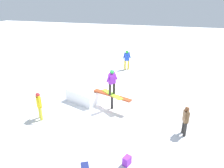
# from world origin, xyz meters

# --- Properties ---
(ground_plane) EXTENTS (60.00, 60.00, 0.00)m
(ground_plane) POSITION_xyz_m (0.00, 0.00, 0.00)
(ground_plane) COLOR white
(rail_feature) EXTENTS (2.21, 1.07, 0.82)m
(rail_feature) POSITION_xyz_m (0.00, 0.00, 0.69)
(rail_feature) COLOR black
(rail_feature) RESTS_ON ground
(snow_kicker_ramp) EXTENTS (2.22, 2.05, 0.70)m
(snow_kicker_ramp) POSITION_xyz_m (-1.67, 0.64, 0.35)
(snow_kicker_ramp) COLOR white
(snow_kicker_ramp) RESTS_ON ground
(main_rider_on_rail) EXTENTS (1.35, 1.18, 1.37)m
(main_rider_on_rail) POSITION_xyz_m (0.00, 0.00, 1.50)
(main_rider_on_rail) COLOR #90D12A
(main_rider_on_rail) RESTS_ON rail_feature
(bystander_brown) EXTENTS (0.26, 0.60, 1.37)m
(bystander_brown) POSITION_xyz_m (3.59, -1.45, 0.77)
(bystander_brown) COLOR #2A2826
(bystander_brown) RESTS_ON ground
(bystander_yellow) EXTENTS (0.48, 0.53, 1.41)m
(bystander_yellow) POSITION_xyz_m (-3.15, -1.81, 0.79)
(bystander_yellow) COLOR yellow
(bystander_yellow) RESTS_ON ground
(bystander_blue) EXTENTS (0.62, 0.33, 1.54)m
(bystander_blue) POSITION_xyz_m (-0.37, 6.34, 0.86)
(bystander_blue) COLOR yellow
(bystander_blue) RESTS_ON ground
(backpack_on_snow) EXTENTS (0.32, 0.36, 0.34)m
(backpack_on_snow) POSITION_xyz_m (1.50, -3.83, 0.17)
(backpack_on_snow) COLOR purple
(backpack_on_snow) RESTS_ON ground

